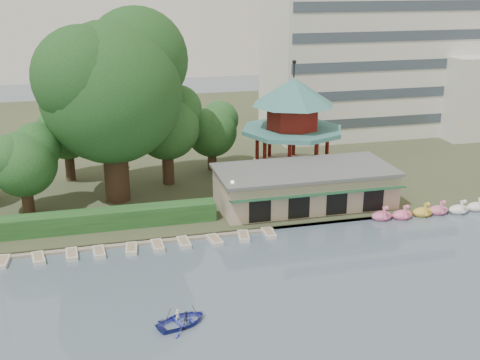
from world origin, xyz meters
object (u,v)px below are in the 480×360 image
object	(u,v)px
pavilion	(293,117)
big_tree	(112,82)
boathouse	(304,186)
dock	(92,246)
rowboat_with_passengers	(182,318)

from	to	relation	value
pavilion	big_tree	world-z (taller)	big_tree
boathouse	pavilion	world-z (taller)	pavilion
pavilion	dock	bearing A→B (deg)	-148.34
dock	pavilion	size ratio (longest dim) A/B	2.52
big_tree	rowboat_with_passengers	xyz separation A→B (m)	(2.69, -25.64, -12.47)
dock	boathouse	size ratio (longest dim) A/B	1.83
boathouse	pavilion	distance (m)	11.43
dock	rowboat_with_passengers	world-z (taller)	rowboat_with_passengers
pavilion	rowboat_with_passengers	world-z (taller)	pavilion
rowboat_with_passengers	boathouse	bearing A→B (deg)	50.26
pavilion	rowboat_with_passengers	bearing A→B (deg)	-121.63
rowboat_with_passengers	pavilion	bearing A→B (deg)	58.37
dock	boathouse	distance (m)	22.62
dock	pavilion	xyz separation A→B (m)	(24.00, 14.80, 7.36)
boathouse	rowboat_with_passengers	bearing A→B (deg)	-129.74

